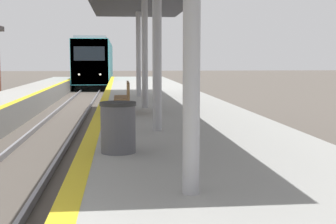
% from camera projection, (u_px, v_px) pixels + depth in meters
% --- Properties ---
extents(train, '(2.89, 22.07, 4.33)m').
position_uv_depth(train, '(96.00, 62.00, 46.17)').
color(train, black).
rests_on(train, ground).
extents(trash_bin, '(0.62, 0.62, 0.86)m').
position_uv_depth(trash_bin, '(118.00, 127.00, 7.90)').
color(trash_bin, '#4C4C51').
rests_on(trash_bin, platform_right).
extents(bench, '(0.44, 1.54, 0.92)m').
position_uv_depth(bench, '(124.00, 97.00, 13.68)').
color(bench, brown).
rests_on(bench, platform_right).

